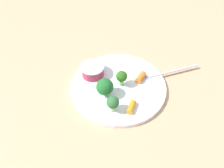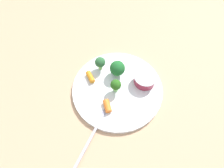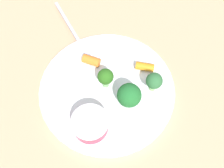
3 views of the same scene
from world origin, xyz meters
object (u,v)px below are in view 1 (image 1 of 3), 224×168
(broccoli_floret_2, at_px, (105,87))
(broccoli_floret_0, at_px, (121,76))
(plate, at_px, (118,86))
(broccoli_floret_1, at_px, (113,103))
(carrot_stick_0, at_px, (131,107))
(fork, at_px, (168,72))
(carrot_stick_1, at_px, (141,77))
(sauce_cup, at_px, (93,70))

(broccoli_floret_2, bearing_deg, broccoli_floret_0, -143.45)
(plate, bearing_deg, broccoli_floret_2, 38.02)
(plate, relative_size, broccoli_floret_2, 4.93)
(broccoli_floret_1, bearing_deg, broccoli_floret_0, -110.39)
(broccoli_floret_0, xyz_separation_m, carrot_stick_0, (-0.01, 0.09, -0.02))
(broccoli_floret_1, bearing_deg, carrot_stick_0, 179.17)
(broccoli_floret_2, relative_size, fork, 0.28)
(plate, distance_m, broccoli_floret_2, 0.06)
(carrot_stick_1, bearing_deg, broccoli_floret_1, 47.71)
(sauce_cup, relative_size, broccoli_floret_2, 1.24)
(sauce_cup, xyz_separation_m, broccoli_floret_0, (-0.08, 0.04, 0.01))
(carrot_stick_0, bearing_deg, broccoli_floret_2, -41.13)
(broccoli_floret_0, relative_size, broccoli_floret_1, 1.01)
(broccoli_floret_2, bearing_deg, broccoli_floret_1, 105.72)
(plate, height_order, fork, fork)
(sauce_cup, height_order, broccoli_floret_2, broccoli_floret_2)
(plate, bearing_deg, fork, -167.60)
(plate, relative_size, sauce_cup, 3.97)
(plate, distance_m, carrot_stick_1, 0.07)
(sauce_cup, xyz_separation_m, carrot_stick_0, (-0.09, 0.13, -0.01))
(sauce_cup, bearing_deg, fork, 175.73)
(broccoli_floret_1, relative_size, fork, 0.25)
(sauce_cup, height_order, carrot_stick_0, sauce_cup)
(plate, height_order, broccoli_floret_1, broccoli_floret_1)
(broccoli_floret_2, distance_m, fork, 0.20)
(plate, relative_size, broccoli_floret_1, 5.53)
(plate, height_order, carrot_stick_1, carrot_stick_1)
(broccoli_floret_2, bearing_deg, carrot_stick_1, -156.54)
(carrot_stick_0, distance_m, carrot_stick_1, 0.11)
(broccoli_floret_0, height_order, carrot_stick_1, broccoli_floret_0)
(broccoli_floret_2, relative_size, carrot_stick_0, 1.46)
(broccoli_floret_1, relative_size, carrot_stick_0, 1.30)
(carrot_stick_0, bearing_deg, broccoli_floret_0, -81.27)
(carrot_stick_1, distance_m, fork, 0.09)
(sauce_cup, distance_m, carrot_stick_0, 0.16)
(plate, bearing_deg, carrot_stick_0, 104.70)
(plate, xyz_separation_m, broccoli_floret_0, (-0.01, -0.00, 0.04))
(sauce_cup, bearing_deg, broccoli_floret_1, 107.95)
(broccoli_floret_0, distance_m, broccoli_floret_1, 0.09)
(carrot_stick_0, bearing_deg, broccoli_floret_1, -0.83)
(broccoli_floret_2, distance_m, carrot_stick_1, 0.12)
(broccoli_floret_1, relative_size, carrot_stick_1, 1.36)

